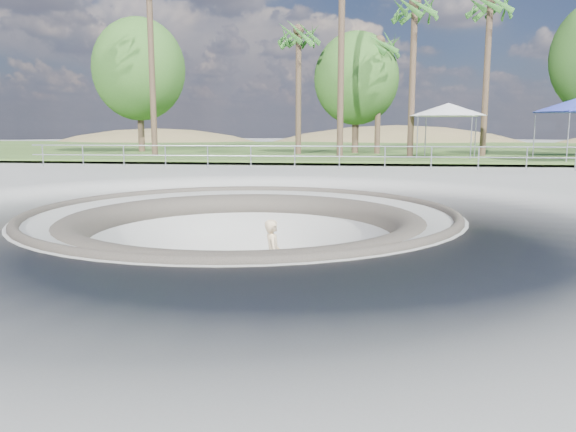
# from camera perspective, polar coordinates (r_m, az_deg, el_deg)

# --- Properties ---
(ground) EXTENTS (180.00, 180.00, 0.00)m
(ground) POSITION_cam_1_polar(r_m,az_deg,el_deg) (13.53, -4.61, 0.39)
(ground) COLOR #9C9C97
(ground) RESTS_ON ground
(skate_bowl) EXTENTS (14.00, 14.00, 4.10)m
(skate_bowl) POSITION_cam_1_polar(r_m,az_deg,el_deg) (13.93, -4.51, -7.07)
(skate_bowl) COLOR #9C9C97
(skate_bowl) RESTS_ON ground
(grass_strip) EXTENTS (180.00, 36.00, 0.12)m
(grass_strip) POSITION_cam_1_polar(r_m,az_deg,el_deg) (47.23, 3.49, 6.87)
(grass_strip) COLOR #3D5A24
(grass_strip) RESTS_ON ground
(distant_hills) EXTENTS (103.20, 45.00, 28.60)m
(distant_hills) POSITION_cam_1_polar(r_m,az_deg,el_deg) (70.88, 7.53, 1.67)
(distant_hills) COLOR olive
(distant_hills) RESTS_ON ground
(safety_railing) EXTENTS (25.00, 0.06, 1.03)m
(safety_railing) POSITION_cam_1_polar(r_m,az_deg,el_deg) (25.29, 0.69, 6.03)
(safety_railing) COLOR #96999F
(safety_railing) RESTS_ON ground
(skateboard) EXTENTS (0.85, 0.31, 0.09)m
(skateboard) POSITION_cam_1_polar(r_m,az_deg,el_deg) (13.46, -1.53, -7.63)
(skateboard) COLOR brown
(skateboard) RESTS_ON ground
(skater) EXTENTS (0.54, 0.70, 1.71)m
(skater) POSITION_cam_1_polar(r_m,az_deg,el_deg) (13.24, -1.54, -4.02)
(skater) COLOR beige
(skater) RESTS_ON skateboard
(canopy_white) EXTENTS (5.84, 5.84, 3.07)m
(canopy_white) POSITION_cam_1_polar(r_m,az_deg,el_deg) (33.47, 15.97, 10.33)
(canopy_white) COLOR #96999F
(canopy_white) RESTS_ON ground
(palm_b) EXTENTS (2.60, 2.60, 8.62)m
(palm_b) POSITION_cam_1_polar(r_m,az_deg,el_deg) (36.79, 1.08, 17.68)
(palm_b) COLOR brown
(palm_b) RESTS_ON ground
(palm_d) EXTENTS (2.60, 2.60, 8.06)m
(palm_d) POSITION_cam_1_polar(r_m,az_deg,el_deg) (37.77, 9.28, 16.53)
(palm_d) COLOR brown
(palm_d) RESTS_ON ground
(palm_e) EXTENTS (2.60, 2.60, 9.61)m
(palm_e) POSITION_cam_1_polar(r_m,az_deg,el_deg) (34.67, 12.75, 19.54)
(palm_e) COLOR brown
(palm_e) RESTS_ON ground
(palm_f) EXTENTS (2.60, 2.60, 9.94)m
(palm_f) POSITION_cam_1_polar(r_m,az_deg,el_deg) (36.59, 19.85, 19.15)
(palm_f) COLOR brown
(palm_f) RESTS_ON ground
(bushy_tree_left) EXTENTS (6.44, 5.86, 9.29)m
(bushy_tree_left) POSITION_cam_1_polar(r_m,az_deg,el_deg) (41.53, -14.93, 14.18)
(bushy_tree_left) COLOR brown
(bushy_tree_left) RESTS_ON ground
(bushy_tree_mid) EXTENTS (5.57, 5.06, 8.03)m
(bushy_tree_mid) POSITION_cam_1_polar(r_m,az_deg,el_deg) (38.30, 6.95, 13.69)
(bushy_tree_mid) COLOR brown
(bushy_tree_mid) RESTS_ON ground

